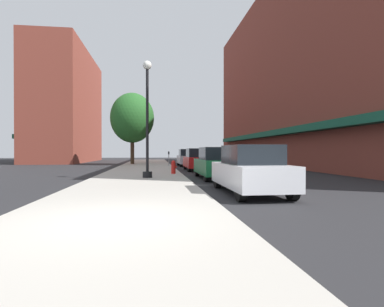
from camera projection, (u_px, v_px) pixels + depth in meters
name	position (u px, v px, depth m)	size (l,w,h in m)	color
ground_plane	(195.00, 169.00, 24.20)	(90.00, 90.00, 0.00)	#232326
sidewalk_slab	(145.00, 168.00, 24.69)	(4.80, 50.00, 0.12)	#A8A399
building_right_brick	(300.00, 73.00, 29.47)	(6.80, 40.00, 18.35)	brown
building_far_background	(68.00, 108.00, 41.11)	(6.80, 18.00, 14.85)	brown
lamppost	(147.00, 117.00, 15.18)	(0.48, 0.48, 5.90)	black
fire_hydrant	(173.00, 167.00, 17.81)	(0.33, 0.26, 0.79)	red
parking_meter_near	(169.00, 157.00, 26.89)	(0.14, 0.09, 1.31)	slate
tree_near	(132.00, 118.00, 31.92)	(4.60, 4.60, 7.52)	#422D1E
car_white	(250.00, 170.00, 10.26)	(1.80, 4.30, 1.66)	black
car_green	(216.00, 163.00, 15.85)	(1.80, 4.30, 1.66)	black
car_red	(198.00, 160.00, 22.65)	(1.80, 4.30, 1.66)	black
car_silver	(187.00, 158.00, 29.47)	(1.80, 4.30, 1.66)	black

